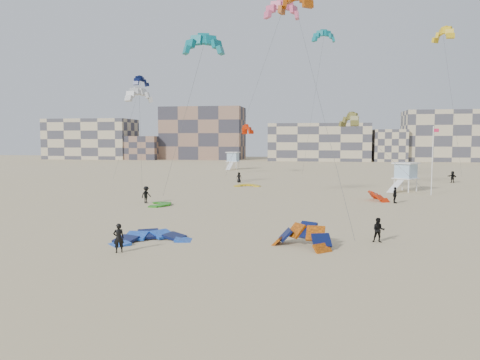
% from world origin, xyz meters
% --- Properties ---
extents(ground, '(320.00, 320.00, 0.00)m').
position_xyz_m(ground, '(0.00, 0.00, 0.00)').
color(ground, tan).
rests_on(ground, ground).
extents(kite_ground_blue, '(6.81, 6.92, 1.94)m').
position_xyz_m(kite_ground_blue, '(-1.30, 4.47, 0.00)').
color(kite_ground_blue, '#2470F6').
rests_on(kite_ground_blue, ground).
extents(kite_ground_orange, '(5.51, 5.51, 4.07)m').
position_xyz_m(kite_ground_orange, '(9.03, 4.34, 0.00)').
color(kite_ground_orange, orange).
rests_on(kite_ground_orange, ground).
extents(kite_ground_green, '(4.17, 4.00, 0.61)m').
position_xyz_m(kite_ground_green, '(-6.63, 21.33, 0.00)').
color(kite_ground_green, '#259118').
rests_on(kite_ground_green, ground).
extents(kite_ground_red_far, '(3.95, 3.82, 3.19)m').
position_xyz_m(kite_ground_red_far, '(16.87, 29.12, 0.00)').
color(kite_ground_red_far, red).
rests_on(kite_ground_red_far, ground).
extents(kite_ground_yellow, '(3.94, 4.12, 0.85)m').
position_xyz_m(kite_ground_yellow, '(-0.41, 42.63, 0.00)').
color(kite_ground_yellow, gold).
rests_on(kite_ground_yellow, ground).
extents(kitesurfer_main, '(0.80, 0.72, 1.83)m').
position_xyz_m(kitesurfer_main, '(-2.11, 1.00, 0.91)').
color(kitesurfer_main, black).
rests_on(kitesurfer_main, ground).
extents(kitesurfer_b, '(0.87, 0.71, 1.68)m').
position_xyz_m(kitesurfer_b, '(14.13, 6.64, 0.84)').
color(kitesurfer_b, black).
rests_on(kitesurfer_b, ground).
extents(kitesurfer_c, '(1.21, 1.38, 1.86)m').
position_xyz_m(kitesurfer_c, '(-8.60, 22.70, 0.93)').
color(kitesurfer_c, black).
rests_on(kitesurfer_c, ground).
extents(kitesurfer_d, '(0.58, 1.10, 1.80)m').
position_xyz_m(kitesurfer_d, '(18.35, 27.12, 0.90)').
color(kitesurfer_d, black).
rests_on(kitesurfer_d, ground).
extents(kitesurfer_e, '(0.95, 0.77, 1.69)m').
position_xyz_m(kitesurfer_e, '(-2.63, 48.35, 0.85)').
color(kitesurfer_e, black).
rests_on(kitesurfer_e, ground).
extents(kitesurfer_f, '(1.42, 1.77, 1.89)m').
position_xyz_m(kitesurfer_f, '(31.35, 53.81, 0.94)').
color(kitesurfer_f, black).
rests_on(kitesurfer_f, ground).
extents(kite_fly_teal_a, '(7.09, 4.72, 16.71)m').
position_xyz_m(kite_fly_teal_a, '(-1.43, 20.31, 16.21)').
color(kite_fly_teal_a, '#146484').
rests_on(kite_fly_teal_a, ground).
extents(kite_fly_orange, '(7.82, 27.16, 22.04)m').
position_xyz_m(kite_fly_orange, '(7.23, 26.57, 21.73)').
color(kite_fly_orange, orange).
rests_on(kite_fly_orange, ground).
extents(kite_fly_grey, '(5.34, 8.38, 13.25)m').
position_xyz_m(kite_fly_grey, '(-13.93, 34.66, 12.77)').
color(kite_fly_grey, white).
rests_on(kite_fly_grey, ground).
extents(kite_fly_pink, '(12.56, 11.48, 24.80)m').
position_xyz_m(kite_fly_pink, '(4.86, 39.44, 24.32)').
color(kite_fly_pink, '#EF6080').
rests_on(kite_fly_pink, ground).
extents(kite_fly_olive, '(10.64, 9.86, 9.76)m').
position_xyz_m(kite_fly_olive, '(13.89, 36.48, 9.37)').
color(kite_fly_olive, olive).
rests_on(kite_fly_olive, ground).
extents(kite_fly_yellow, '(6.80, 5.29, 23.35)m').
position_xyz_m(kite_fly_yellow, '(28.67, 51.83, 22.91)').
color(kite_fly_yellow, gold).
rests_on(kite_fly_yellow, ground).
extents(kite_fly_navy, '(4.06, 11.75, 16.88)m').
position_xyz_m(kite_fly_navy, '(-20.00, 50.91, 16.71)').
color(kite_fly_navy, '#090D48').
rests_on(kite_fly_navy, ground).
extents(kite_fly_teal_b, '(5.65, 4.74, 24.14)m').
position_xyz_m(kite_fly_teal_b, '(10.60, 54.37, 23.82)').
color(kite_fly_teal_b, '#146484').
rests_on(kite_fly_teal_b, ground).
extents(kite_fly_red, '(6.33, 8.25, 9.13)m').
position_xyz_m(kite_fly_red, '(-4.07, 66.62, 8.77)').
color(kite_fly_red, red).
rests_on(kite_fly_red, ground).
extents(lifeguard_tower_near, '(3.86, 5.82, 3.88)m').
position_xyz_m(lifeguard_tower_near, '(21.60, 39.43, 1.92)').
color(lifeguard_tower_near, white).
rests_on(lifeguard_tower_near, ground).
extents(lifeguard_tower_far, '(3.18, 5.70, 4.04)m').
position_xyz_m(lifeguard_tower_far, '(-9.55, 80.59, 2.00)').
color(lifeguard_tower_far, white).
rests_on(lifeguard_tower_far, ground).
extents(flagpole, '(0.70, 0.11, 8.64)m').
position_xyz_m(flagpole, '(24.04, 35.54, 4.52)').
color(flagpole, white).
rests_on(flagpole, ground).
extents(condo_west_a, '(30.00, 15.00, 14.00)m').
position_xyz_m(condo_west_a, '(-70.00, 130.00, 7.00)').
color(condo_west_a, '#C0B08D').
rests_on(condo_west_a, ground).
extents(condo_west_b, '(28.00, 14.00, 18.00)m').
position_xyz_m(condo_west_b, '(-30.00, 134.00, 9.00)').
color(condo_west_b, '#866451').
rests_on(condo_west_b, ground).
extents(condo_mid, '(32.00, 16.00, 12.00)m').
position_xyz_m(condo_mid, '(10.00, 130.00, 6.00)').
color(condo_mid, '#C0B08D').
rests_on(condo_mid, ground).
extents(condo_east, '(26.00, 14.00, 16.00)m').
position_xyz_m(condo_east, '(50.00, 132.00, 8.00)').
color(condo_east, '#C0B08D').
rests_on(condo_east, ground).
extents(condo_fill_left, '(12.00, 10.00, 8.00)m').
position_xyz_m(condo_fill_left, '(-50.00, 128.00, 4.00)').
color(condo_fill_left, '#866451').
rests_on(condo_fill_left, ground).
extents(condo_fill_right, '(10.00, 10.00, 10.00)m').
position_xyz_m(condo_fill_right, '(32.00, 128.00, 5.00)').
color(condo_fill_right, '#C0B08D').
rests_on(condo_fill_right, ground).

